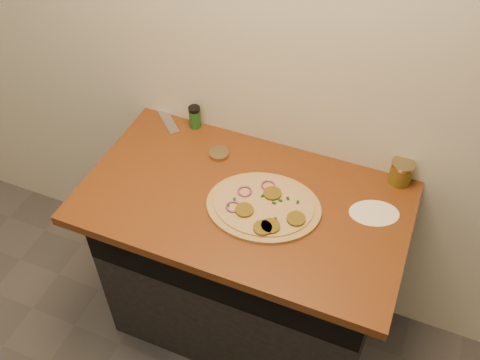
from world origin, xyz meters
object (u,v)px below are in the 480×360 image
at_px(chefs_knife, 160,107).
at_px(salsa_jar, 401,172).
at_px(pizza, 264,206).
at_px(spice_shaker, 195,117).

distance_m(chefs_knife, salsa_jar, 1.05).
relative_size(pizza, salsa_jar, 5.00).
bearing_deg(spice_shaker, pizza, -37.07).
height_order(pizza, salsa_jar, salsa_jar).
bearing_deg(chefs_knife, salsa_jar, -2.96).
distance_m(pizza, salsa_jar, 0.53).
height_order(pizza, spice_shaker, spice_shaker).
bearing_deg(salsa_jar, chefs_knife, 177.04).
height_order(chefs_knife, salsa_jar, salsa_jar).
bearing_deg(salsa_jar, spice_shaker, 180.00).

